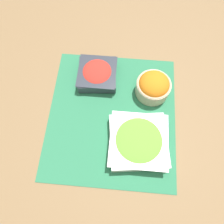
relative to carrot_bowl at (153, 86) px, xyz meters
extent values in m
plane|color=olive|center=(0.11, -0.15, -0.05)|extent=(3.00, 3.00, 0.00)
cube|color=#2D7A51|center=(0.11, -0.15, -0.05)|extent=(0.53, 0.48, 0.00)
cylinder|color=#C6B28E|center=(0.00, 0.00, -0.01)|extent=(0.13, 0.13, 0.06)
torus|color=#C6B28E|center=(0.00, 0.00, 0.02)|extent=(0.13, 0.13, 0.01)
ellipsoid|color=orange|center=(0.00, 0.00, 0.02)|extent=(0.11, 0.11, 0.06)
cube|color=white|center=(0.21, -0.05, -0.02)|extent=(0.22, 0.22, 0.04)
cube|color=white|center=(0.21, -0.05, 0.00)|extent=(0.20, 0.20, 0.00)
ellipsoid|color=#6BAD38|center=(0.21, -0.05, 0.00)|extent=(0.17, 0.17, 0.02)
cube|color=#333842|center=(-0.05, -0.22, -0.02)|extent=(0.16, 0.16, 0.04)
cube|color=#333842|center=(-0.05, -0.22, 0.00)|extent=(0.15, 0.15, 0.00)
ellipsoid|color=red|center=(-0.05, -0.22, 0.00)|extent=(0.12, 0.12, 0.03)
camera|label=1|loc=(0.41, -0.12, 0.72)|focal=35.00mm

